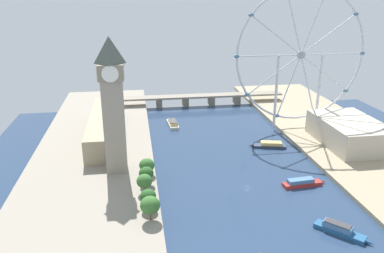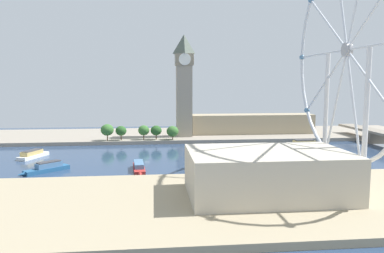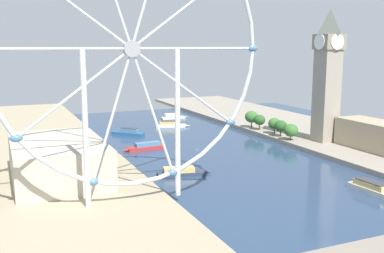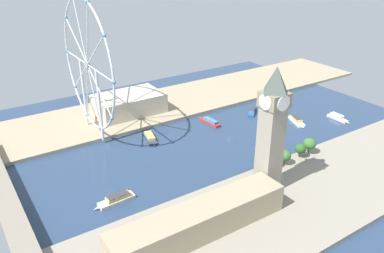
{
  "view_description": "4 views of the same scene",
  "coord_description": "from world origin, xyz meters",
  "px_view_note": "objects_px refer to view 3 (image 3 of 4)",
  "views": [
    {
      "loc": [
        -69.49,
        -217.44,
        120.55
      ],
      "look_at": [
        -23.38,
        85.61,
        12.89
      ],
      "focal_mm": 36.34,
      "sensor_mm": 36.0,
      "label": 1
    },
    {
      "loc": [
        255.47,
        4.53,
        52.03
      ],
      "look_at": [
        -24.06,
        33.37,
        18.8
      ],
      "focal_mm": 35.26,
      "sensor_mm": 36.0,
      "label": 2
    },
    {
      "loc": [
        126.25,
        283.13,
        69.13
      ],
      "look_at": [
        16.32,
        29.46,
        20.0
      ],
      "focal_mm": 42.58,
      "sensor_mm": 36.0,
      "label": 3
    },
    {
      "loc": [
        -252.19,
        207.37,
        163.15
      ],
      "look_at": [
        13.8,
        31.71,
        14.34
      ],
      "focal_mm": 36.71,
      "sensor_mm": 36.0,
      "label": 4
    }
  ],
  "objects_px": {
    "ferris_wheel": "(132,51)",
    "tour_boat_0": "(181,172)",
    "clock_tower": "(328,74)",
    "tour_boat_2": "(171,124)",
    "tour_boat_1": "(128,132)",
    "tour_boat_3": "(173,117)",
    "riverside_hall": "(58,160)",
    "tour_boat_5": "(146,147)",
    "tour_boat_4": "(374,188)"
  },
  "relations": [
    {
      "from": "ferris_wheel",
      "to": "tour_boat_0",
      "type": "xyz_separation_m",
      "value": [
        -37.0,
        -38.32,
        -65.23
      ]
    },
    {
      "from": "clock_tower",
      "to": "tour_boat_2",
      "type": "bearing_deg",
      "value": -56.42
    },
    {
      "from": "clock_tower",
      "to": "tour_boat_0",
      "type": "bearing_deg",
      "value": 13.96
    },
    {
      "from": "clock_tower",
      "to": "tour_boat_1",
      "type": "distance_m",
      "value": 155.21
    },
    {
      "from": "tour_boat_1",
      "to": "tour_boat_3",
      "type": "height_order",
      "value": "tour_boat_1"
    },
    {
      "from": "riverside_hall",
      "to": "tour_boat_5",
      "type": "relative_size",
      "value": 2.23
    },
    {
      "from": "tour_boat_2",
      "to": "tour_boat_4",
      "type": "xyz_separation_m",
      "value": [
        -25.14,
        205.52,
        0.02
      ]
    },
    {
      "from": "tour_boat_4",
      "to": "tour_boat_5",
      "type": "distance_m",
      "value": 149.49
    },
    {
      "from": "ferris_wheel",
      "to": "tour_boat_5",
      "type": "relative_size",
      "value": 4.02
    },
    {
      "from": "ferris_wheel",
      "to": "riverside_hall",
      "type": "relative_size",
      "value": 1.81
    },
    {
      "from": "clock_tower",
      "to": "tour_boat_4",
      "type": "bearing_deg",
      "value": 62.94
    },
    {
      "from": "tour_boat_3",
      "to": "clock_tower",
      "type": "bearing_deg",
      "value": -68.67
    },
    {
      "from": "riverside_hall",
      "to": "tour_boat_2",
      "type": "relative_size",
      "value": 2.35
    },
    {
      "from": "tour_boat_2",
      "to": "tour_boat_3",
      "type": "xyz_separation_m",
      "value": [
        -17.78,
        -40.73,
        -0.11
      ]
    },
    {
      "from": "tour_boat_2",
      "to": "tour_boat_5",
      "type": "bearing_deg",
      "value": -100.06
    },
    {
      "from": "ferris_wheel",
      "to": "tour_boat_3",
      "type": "height_order",
      "value": "ferris_wheel"
    },
    {
      "from": "clock_tower",
      "to": "tour_boat_3",
      "type": "height_order",
      "value": "clock_tower"
    },
    {
      "from": "tour_boat_4",
      "to": "tour_boat_2",
      "type": "bearing_deg",
      "value": -176.62
    },
    {
      "from": "tour_boat_0",
      "to": "tour_boat_5",
      "type": "relative_size",
      "value": 1.0
    },
    {
      "from": "ferris_wheel",
      "to": "riverside_hall",
      "type": "distance_m",
      "value": 76.6
    },
    {
      "from": "tour_boat_0",
      "to": "tour_boat_3",
      "type": "bearing_deg",
      "value": 83.15
    },
    {
      "from": "tour_boat_3",
      "to": "riverside_hall",
      "type": "bearing_deg",
      "value": -125.48
    },
    {
      "from": "tour_boat_5",
      "to": "tour_boat_4",
      "type": "bearing_deg",
      "value": 113.85
    },
    {
      "from": "tour_boat_4",
      "to": "tour_boat_3",
      "type": "bearing_deg",
      "value": 178.11
    },
    {
      "from": "tour_boat_0",
      "to": "tour_boat_5",
      "type": "distance_m",
      "value": 66.72
    },
    {
      "from": "ferris_wheel",
      "to": "tour_boat_2",
      "type": "bearing_deg",
      "value": -115.24
    },
    {
      "from": "clock_tower",
      "to": "riverside_hall",
      "type": "xyz_separation_m",
      "value": [
        183.9,
        21.01,
        -37.49
      ]
    },
    {
      "from": "ferris_wheel",
      "to": "tour_boat_2",
      "type": "distance_m",
      "value": 208.41
    },
    {
      "from": "tour_boat_3",
      "to": "tour_boat_5",
      "type": "relative_size",
      "value": 0.88
    },
    {
      "from": "clock_tower",
      "to": "tour_boat_1",
      "type": "height_order",
      "value": "clock_tower"
    },
    {
      "from": "tour_boat_1",
      "to": "tour_boat_4",
      "type": "xyz_separation_m",
      "value": [
        -68.61,
        184.77,
        -0.03
      ]
    },
    {
      "from": "tour_boat_1",
      "to": "tour_boat_5",
      "type": "bearing_deg",
      "value": 134.43
    },
    {
      "from": "tour_boat_3",
      "to": "tour_boat_4",
      "type": "height_order",
      "value": "tour_boat_4"
    },
    {
      "from": "riverside_hall",
      "to": "tour_boat_2",
      "type": "height_order",
      "value": "riverside_hall"
    },
    {
      "from": "tour_boat_1",
      "to": "tour_boat_0",
      "type": "bearing_deg",
      "value": 135.44
    },
    {
      "from": "riverside_hall",
      "to": "tour_boat_4",
      "type": "distance_m",
      "value": 154.62
    },
    {
      "from": "ferris_wheel",
      "to": "riverside_hall",
      "type": "xyz_separation_m",
      "value": [
        25.9,
        -47.38,
        -54.33
      ]
    },
    {
      "from": "clock_tower",
      "to": "tour_boat_0",
      "type": "height_order",
      "value": "clock_tower"
    },
    {
      "from": "ferris_wheel",
      "to": "tour_boat_5",
      "type": "height_order",
      "value": "ferris_wheel"
    },
    {
      "from": "ferris_wheel",
      "to": "tour_boat_2",
      "type": "xyz_separation_m",
      "value": [
        -84.46,
        -179.16,
        -64.82
      ]
    },
    {
      "from": "tour_boat_1",
      "to": "ferris_wheel",
      "type": "bearing_deg",
      "value": 122.83
    },
    {
      "from": "tour_boat_2",
      "to": "tour_boat_3",
      "type": "distance_m",
      "value": 44.44
    },
    {
      "from": "riverside_hall",
      "to": "tour_boat_3",
      "type": "bearing_deg",
      "value": -126.61
    },
    {
      "from": "tour_boat_4",
      "to": "tour_boat_5",
      "type": "bearing_deg",
      "value": -155.1
    },
    {
      "from": "ferris_wheel",
      "to": "tour_boat_1",
      "type": "xyz_separation_m",
      "value": [
        -40.99,
        -158.41,
        -64.77
      ]
    },
    {
      "from": "tour_boat_1",
      "to": "tour_boat_4",
      "type": "distance_m",
      "value": 197.09
    },
    {
      "from": "tour_boat_2",
      "to": "tour_boat_3",
      "type": "relative_size",
      "value": 1.08
    },
    {
      "from": "clock_tower",
      "to": "tour_boat_5",
      "type": "bearing_deg",
      "value": -17.02
    },
    {
      "from": "tour_boat_2",
      "to": "tour_boat_4",
      "type": "height_order",
      "value": "tour_boat_4"
    },
    {
      "from": "tour_boat_1",
      "to": "tour_boat_3",
      "type": "distance_m",
      "value": 86.79
    }
  ]
}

